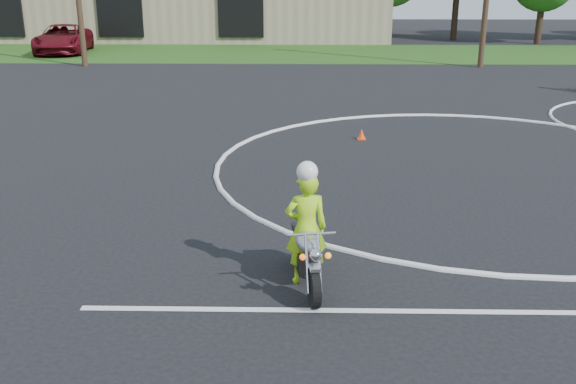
{
  "coord_description": "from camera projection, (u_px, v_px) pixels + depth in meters",
  "views": [
    {
      "loc": [
        -4.02,
        -11.73,
        4.29
      ],
      "look_at": [
        -4.21,
        -2.22,
        1.1
      ],
      "focal_mm": 40.0,
      "sensor_mm": 36.0,
      "label": 1
    }
  ],
  "objects": [
    {
      "name": "rider_primary_grp",
      "position": [
        306.0,
        225.0,
        9.24
      ],
      "size": [
        0.67,
        0.5,
        1.87
      ],
      "rotation": [
        0.0,
        0.0,
        0.16
      ],
      "color": "#A5E518",
      "rests_on": "ground"
    },
    {
      "name": "pickup_grp",
      "position": [
        63.0,
        39.0,
        37.9
      ],
      "size": [
        3.66,
        6.34,
        1.66
      ],
      "rotation": [
        0.0,
        0.0,
        0.16
      ],
      "color": "#5C0A15",
      "rests_on": "ground"
    },
    {
      "name": "ground",
      "position": [
        507.0,
        211.0,
        12.41
      ],
      "size": [
        120.0,
        120.0,
        0.0
      ],
      "primitive_type": "plane",
      "color": "black",
      "rests_on": "ground"
    },
    {
      "name": "course_markings",
      "position": [
        541.0,
        153.0,
        16.49
      ],
      "size": [
        19.05,
        19.05,
        0.12
      ],
      "color": "silver",
      "rests_on": "ground"
    },
    {
      "name": "grass_strip",
      "position": [
        369.0,
        53.0,
        38.0
      ],
      "size": [
        120.0,
        10.0,
        0.02
      ],
      "primitive_type": "cube",
      "color": "#1E4714",
      "rests_on": "ground"
    },
    {
      "name": "primary_motorcycle",
      "position": [
        307.0,
        255.0,
        9.24
      ],
      "size": [
        0.67,
        1.91,
        1.01
      ],
      "rotation": [
        0.0,
        0.0,
        0.16
      ],
      "color": "black",
      "rests_on": "ground"
    }
  ]
}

